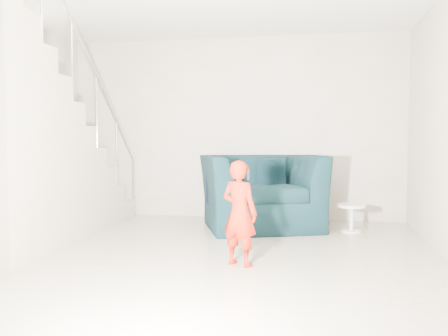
{
  "coord_description": "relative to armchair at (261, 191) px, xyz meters",
  "views": [
    {
      "loc": [
        1.18,
        -4.29,
        1.2
      ],
      "look_at": [
        0.15,
        1.2,
        0.85
      ],
      "focal_mm": 38.0,
      "sensor_mm": 36.0,
      "label": 1
    }
  ],
  "objects": [
    {
      "name": "armchair",
      "position": [
        0.0,
        0.0,
        0.0
      ],
      "size": [
        1.86,
        1.75,
        0.98
      ],
      "primitive_type": "imported",
      "rotation": [
        0.0,
        0.0,
        0.35
      ],
      "color": "black",
      "rests_on": "floor"
    },
    {
      "name": "staircase",
      "position": [
        -2.5,
        -1.47,
        0.46
      ],
      "size": [
        1.02,
        3.03,
        3.62
      ],
      "color": "#ADA089",
      "rests_on": "floor"
    },
    {
      "name": "phone",
      "position": [
        0.09,
        -1.98,
        0.38
      ],
      "size": [
        0.03,
        0.05,
        0.1
      ],
      "primitive_type": "cube",
      "rotation": [
        0.0,
        0.0,
        0.14
      ],
      "color": "black",
      "rests_on": "toddler"
    },
    {
      "name": "throw",
      "position": [
        -0.68,
        0.03,
        0.13
      ],
      "size": [
        0.05,
        0.49,
        0.55
      ],
      "primitive_type": "cube",
      "color": "black",
      "rests_on": "armchair"
    },
    {
      "name": "floor",
      "position": [
        -0.5,
        -2.02,
        -0.49
      ],
      "size": [
        5.5,
        5.5,
        0.0
      ],
      "primitive_type": "plane",
      "color": "gray",
      "rests_on": "ground"
    },
    {
      "name": "back_wall",
      "position": [
        -0.5,
        0.73,
        0.86
      ],
      "size": [
        5.0,
        0.0,
        5.0
      ],
      "primitive_type": "plane",
      "rotation": [
        1.57,
        0.0,
        0.0
      ],
      "color": "#A29584",
      "rests_on": "floor"
    },
    {
      "name": "side_table",
      "position": [
        1.18,
        -0.11,
        -0.25
      ],
      "size": [
        0.36,
        0.36,
        0.36
      ],
      "color": "silver",
      "rests_on": "floor"
    },
    {
      "name": "toddler",
      "position": [
        0.01,
        -1.94,
        0.01
      ],
      "size": [
        0.43,
        0.37,
        1.0
      ],
      "primitive_type": "imported",
      "rotation": [
        0.0,
        0.0,
        2.72
      ],
      "color": "#A81105",
      "rests_on": "floor"
    },
    {
      "name": "cushion",
      "position": [
        0.11,
        0.31,
        0.25
      ],
      "size": [
        0.4,
        0.19,
        0.4
      ],
      "primitive_type": "cube",
      "rotation": [
        0.21,
        0.0,
        0.0
      ],
      "color": "black",
      "rests_on": "armchair"
    }
  ]
}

